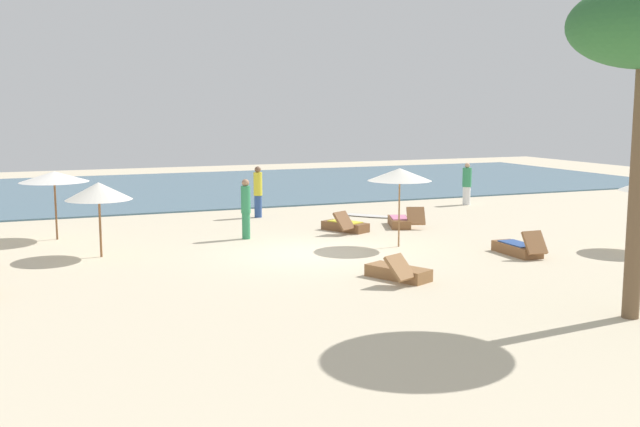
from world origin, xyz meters
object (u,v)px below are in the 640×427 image
at_px(person_4, 258,191).
at_px(surfboard, 365,215).
at_px(umbrella_0, 400,175).
at_px(person_1, 246,208).
at_px(person_2, 467,184).
at_px(lounger_2, 398,272).
at_px(lounger_1, 401,221).
at_px(umbrella_3, 54,177).
at_px(lounger_3, 519,248).
at_px(lounger_5, 345,226).
at_px(umbrella_2, 99,191).

height_order(person_4, surfboard, person_4).
bearing_deg(umbrella_0, person_1, 142.09).
height_order(umbrella_0, person_4, umbrella_0).
bearing_deg(person_4, person_2, 0.83).
xyz_separation_m(person_2, surfboard, (-5.13, -1.36, -0.80)).
height_order(lounger_2, surfboard, lounger_2).
distance_m(person_1, person_4, 4.33).
bearing_deg(lounger_2, umbrella_0, 61.74).
height_order(lounger_1, lounger_2, lounger_1).
relative_size(umbrella_3, lounger_3, 1.21).
height_order(lounger_1, lounger_5, lounger_5).
xyz_separation_m(lounger_5, person_1, (-3.27, -0.13, 0.75)).
relative_size(umbrella_2, lounger_3, 1.17).
relative_size(umbrella_3, person_4, 1.12).
bearing_deg(lounger_1, lounger_2, -118.67).
height_order(person_2, person_4, person_4).
bearing_deg(lounger_5, lounger_1, 4.06).
height_order(lounger_5, person_1, person_1).
xyz_separation_m(umbrella_3, surfboard, (10.45, 0.77, -1.82)).
distance_m(umbrella_2, lounger_1, 9.83).
distance_m(umbrella_0, umbrella_3, 10.05).
distance_m(umbrella_3, lounger_3, 13.34).
distance_m(umbrella_3, lounger_1, 10.81).
xyz_separation_m(umbrella_2, lounger_2, (5.98, -5.20, -1.56)).
relative_size(umbrella_2, person_2, 1.17).
height_order(umbrella_0, lounger_1, umbrella_0).
xyz_separation_m(umbrella_2, surfboard, (9.51, 3.93, -1.69)).
xyz_separation_m(lounger_1, lounger_5, (-2.06, -0.15, 0.00)).
distance_m(umbrella_0, person_1, 4.70).
xyz_separation_m(lounger_1, lounger_3, (0.67, -5.32, 0.00)).
xyz_separation_m(umbrella_2, person_4, (5.90, 5.16, -0.80)).
relative_size(person_4, surfboard, 0.87).
height_order(person_1, person_4, person_4).
bearing_deg(umbrella_3, lounger_3, -32.16).
distance_m(lounger_1, lounger_5, 2.06).
xyz_separation_m(umbrella_0, person_2, (6.76, 6.95, -1.19)).
height_order(lounger_3, person_1, person_1).
bearing_deg(lounger_3, umbrella_2, 159.27).
bearing_deg(person_2, lounger_3, -115.50).
bearing_deg(lounger_1, lounger_5, -175.94).
distance_m(umbrella_2, umbrella_3, 3.30).
bearing_deg(lounger_3, lounger_1, 97.13).
xyz_separation_m(umbrella_2, person_2, (14.64, 5.29, -0.89)).
height_order(lounger_3, person_4, person_4).
bearing_deg(lounger_5, umbrella_3, 167.55).
bearing_deg(umbrella_0, lounger_5, 96.49).
bearing_deg(surfboard, umbrella_2, -157.55).
bearing_deg(lounger_2, lounger_3, 17.01).
bearing_deg(umbrella_3, umbrella_0, -28.64).
height_order(lounger_3, person_2, person_2).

